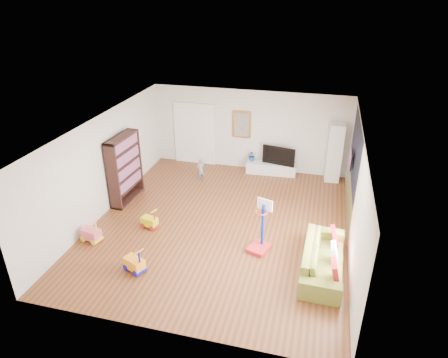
% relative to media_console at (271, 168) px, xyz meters
% --- Properties ---
extents(floor, '(6.50, 7.50, 0.00)m').
position_rel_media_console_xyz_m(floor, '(-0.83, -3.46, -0.19)').
color(floor, brown).
rests_on(floor, ground).
extents(ceiling, '(6.50, 7.50, 0.00)m').
position_rel_media_console_xyz_m(ceiling, '(-0.83, -3.46, 2.51)').
color(ceiling, white).
rests_on(ceiling, ground).
extents(wall_back, '(6.50, 0.00, 2.70)m').
position_rel_media_console_xyz_m(wall_back, '(-0.83, 0.29, 1.16)').
color(wall_back, silver).
rests_on(wall_back, ground).
extents(wall_front, '(6.50, 0.00, 2.70)m').
position_rel_media_console_xyz_m(wall_front, '(-0.83, -7.21, 1.16)').
color(wall_front, white).
rests_on(wall_front, ground).
extents(wall_left, '(0.00, 7.50, 2.70)m').
position_rel_media_console_xyz_m(wall_left, '(-4.08, -3.46, 1.16)').
color(wall_left, silver).
rests_on(wall_left, ground).
extents(wall_right, '(0.00, 7.50, 2.70)m').
position_rel_media_console_xyz_m(wall_right, '(2.42, -3.46, 1.16)').
color(wall_right, white).
rests_on(wall_right, ground).
extents(navy_accent, '(0.01, 3.20, 1.70)m').
position_rel_media_console_xyz_m(navy_accent, '(2.40, -2.06, 1.66)').
color(navy_accent, black).
rests_on(navy_accent, wall_right).
extents(olive_wainscot, '(0.01, 3.20, 1.00)m').
position_rel_media_console_xyz_m(olive_wainscot, '(2.40, -2.06, 0.31)').
color(olive_wainscot, brown).
rests_on(olive_wainscot, wall_right).
extents(doorway, '(1.45, 0.06, 2.10)m').
position_rel_media_console_xyz_m(doorway, '(-2.73, 0.25, 0.86)').
color(doorway, white).
rests_on(doorway, ground).
extents(painting_back, '(0.62, 0.06, 0.92)m').
position_rel_media_console_xyz_m(painting_back, '(-1.08, 0.25, 1.36)').
color(painting_back, gold).
rests_on(painting_back, wall_back).
extents(artwork_right, '(0.04, 0.56, 0.46)m').
position_rel_media_console_xyz_m(artwork_right, '(2.34, -1.86, 1.36)').
color(artwork_right, '#7F3F8C').
rests_on(artwork_right, wall_right).
extents(media_console, '(1.65, 0.49, 0.38)m').
position_rel_media_console_xyz_m(media_console, '(0.00, 0.00, 0.00)').
color(media_console, silver).
rests_on(media_console, ground).
extents(tall_cabinet, '(0.47, 0.47, 1.90)m').
position_rel_media_console_xyz_m(tall_cabinet, '(1.97, 0.01, 0.76)').
color(tall_cabinet, white).
rests_on(tall_cabinet, ground).
extents(bookshelf, '(0.42, 1.36, 1.97)m').
position_rel_media_console_xyz_m(bookshelf, '(-3.82, -2.80, 0.79)').
color(bookshelf, black).
rests_on(bookshelf, ground).
extents(sofa, '(0.93, 2.24, 0.65)m').
position_rel_media_console_xyz_m(sofa, '(1.84, -4.70, 0.13)').
color(sofa, olive).
rests_on(sofa, ground).
extents(basketball_hoop, '(0.60, 0.66, 1.30)m').
position_rel_media_console_xyz_m(basketball_hoop, '(0.35, -4.31, 0.46)').
color(basketball_hoop, red).
rests_on(basketball_hoop, ground).
extents(ride_on_yellow, '(0.46, 0.35, 0.55)m').
position_rel_media_console_xyz_m(ride_on_yellow, '(-2.58, -4.05, 0.08)').
color(ride_on_yellow, yellow).
rests_on(ride_on_yellow, ground).
extents(ride_on_orange, '(0.54, 0.45, 0.62)m').
position_rel_media_console_xyz_m(ride_on_orange, '(-2.18, -5.76, 0.12)').
color(ride_on_orange, orange).
rests_on(ride_on_orange, ground).
extents(ride_on_pink, '(0.52, 0.38, 0.63)m').
position_rel_media_console_xyz_m(ride_on_pink, '(-3.72, -4.97, 0.12)').
color(ride_on_pink, '#E55C75').
rests_on(ride_on_pink, ground).
extents(child, '(0.33, 0.32, 0.76)m').
position_rel_media_console_xyz_m(child, '(-2.11, -1.09, 0.19)').
color(child, slate).
rests_on(child, ground).
extents(tv, '(1.10, 0.36, 0.63)m').
position_rel_media_console_xyz_m(tv, '(0.26, 0.03, 0.51)').
color(tv, black).
rests_on(tv, media_console).
extents(vase_plant, '(0.38, 0.34, 0.37)m').
position_rel_media_console_xyz_m(vase_plant, '(-0.66, 0.03, 0.37)').
color(vase_plant, navy).
rests_on(vase_plant, media_console).
extents(pillow_left, '(0.14, 0.42, 0.42)m').
position_rel_media_console_xyz_m(pillow_left, '(2.08, -5.31, 0.32)').
color(pillow_left, '#AB2026').
rests_on(pillow_left, sofa).
extents(pillow_center, '(0.11, 0.39, 0.39)m').
position_rel_media_console_xyz_m(pillow_center, '(2.06, -4.69, 0.32)').
color(pillow_center, white).
rests_on(pillow_center, sofa).
extents(pillow_right, '(0.15, 0.39, 0.38)m').
position_rel_media_console_xyz_m(pillow_right, '(2.05, -4.03, 0.32)').
color(pillow_right, red).
rests_on(pillow_right, sofa).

